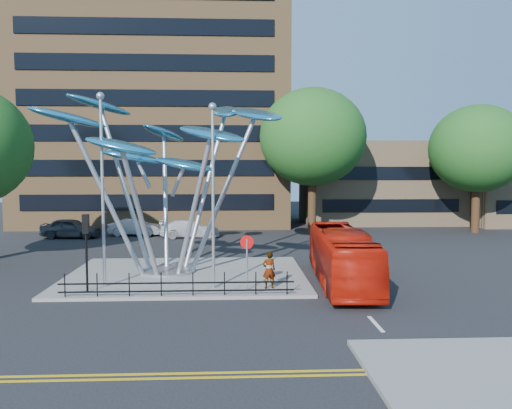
{
  "coord_description": "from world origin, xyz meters",
  "views": [
    {
      "loc": [
        1.39,
        -19.3,
        5.66
      ],
      "look_at": [
        2.47,
        4.0,
        3.86
      ],
      "focal_mm": 35.0,
      "sensor_mm": 36.0,
      "label": 1
    }
  ],
  "objects_px": {
    "leaf_sculpture": "(166,142)",
    "street_lamp_left": "(102,173)",
    "traffic_light_island": "(86,236)",
    "parked_car_mid": "(135,227)",
    "tree_right": "(313,137)",
    "no_entry_sign_island": "(247,253)",
    "red_bus": "(342,257)",
    "parked_car_right": "(190,229)",
    "street_lamp_right": "(213,179)",
    "parked_car_left": "(71,228)",
    "pedestrian": "(269,270)",
    "tree_far": "(477,149)"
  },
  "relations": [
    {
      "from": "leaf_sculpture",
      "to": "street_lamp_left",
      "type": "relative_size",
      "value": 1.45
    },
    {
      "from": "traffic_light_island",
      "to": "parked_car_mid",
      "type": "height_order",
      "value": "traffic_light_island"
    },
    {
      "from": "tree_right",
      "to": "no_entry_sign_island",
      "type": "relative_size",
      "value": 4.94
    },
    {
      "from": "street_lamp_left",
      "to": "red_bus",
      "type": "height_order",
      "value": "street_lamp_left"
    },
    {
      "from": "traffic_light_island",
      "to": "red_bus",
      "type": "distance_m",
      "value": 11.79
    },
    {
      "from": "street_lamp_left",
      "to": "red_bus",
      "type": "xyz_separation_m",
      "value": [
        11.1,
        0.63,
        -4.03
      ]
    },
    {
      "from": "no_entry_sign_island",
      "to": "parked_car_mid",
      "type": "bearing_deg",
      "value": 114.39
    },
    {
      "from": "red_bus",
      "to": "parked_car_right",
      "type": "relative_size",
      "value": 2.01
    },
    {
      "from": "leaf_sculpture",
      "to": "street_lamp_right",
      "type": "relative_size",
      "value": 1.53
    },
    {
      "from": "red_bus",
      "to": "parked_car_left",
      "type": "xyz_separation_m",
      "value": [
        -17.97,
        16.18,
        -0.54
      ]
    },
    {
      "from": "leaf_sculpture",
      "to": "traffic_light_island",
      "type": "distance_m",
      "value": 6.65
    },
    {
      "from": "pedestrian",
      "to": "parked_car_right",
      "type": "relative_size",
      "value": 0.35
    },
    {
      "from": "street_lamp_right",
      "to": "parked_car_mid",
      "type": "distance_m",
      "value": 20.18
    },
    {
      "from": "tree_right",
      "to": "red_bus",
      "type": "distance_m",
      "value": 19.14
    },
    {
      "from": "parked_car_left",
      "to": "parked_car_mid",
      "type": "xyz_separation_m",
      "value": [
        4.81,
        1.07,
        -0.08
      ]
    },
    {
      "from": "pedestrian",
      "to": "traffic_light_island",
      "type": "bearing_deg",
      "value": -7.67
    },
    {
      "from": "leaf_sculpture",
      "to": "street_lamp_right",
      "type": "bearing_deg",
      "value": -55.09
    },
    {
      "from": "tree_right",
      "to": "parked_car_left",
      "type": "xyz_separation_m",
      "value": [
        -19.37,
        -1.68,
        -7.26
      ]
    },
    {
      "from": "leaf_sculpture",
      "to": "traffic_light_island",
      "type": "xyz_separation_m",
      "value": [
        -2.93,
        -4.18,
        -4.26
      ]
    },
    {
      "from": "street_lamp_left",
      "to": "traffic_light_island",
      "type": "bearing_deg",
      "value": -116.57
    },
    {
      "from": "tree_right",
      "to": "street_lamp_right",
      "type": "xyz_separation_m",
      "value": [
        -7.5,
        -19.0,
        -2.94
      ]
    },
    {
      "from": "pedestrian",
      "to": "parked_car_left",
      "type": "relative_size",
      "value": 0.37
    },
    {
      "from": "street_lamp_right",
      "to": "red_bus",
      "type": "relative_size",
      "value": 0.87
    },
    {
      "from": "tree_far",
      "to": "traffic_light_island",
      "type": "distance_m",
      "value": 33.61
    },
    {
      "from": "tree_right",
      "to": "tree_far",
      "type": "bearing_deg",
      "value": 0.0
    },
    {
      "from": "street_lamp_right",
      "to": "parked_car_left",
      "type": "relative_size",
      "value": 1.81
    },
    {
      "from": "leaf_sculpture",
      "to": "parked_car_right",
      "type": "distance_m",
      "value": 14.93
    },
    {
      "from": "street_lamp_left",
      "to": "leaf_sculpture",
      "type": "bearing_deg",
      "value": 52.6
    },
    {
      "from": "street_lamp_left",
      "to": "parked_car_left",
      "type": "distance_m",
      "value": 18.73
    },
    {
      "from": "traffic_light_island",
      "to": "parked_car_mid",
      "type": "relative_size",
      "value": 0.81
    },
    {
      "from": "pedestrian",
      "to": "parked_car_mid",
      "type": "height_order",
      "value": "pedestrian"
    },
    {
      "from": "tree_far",
      "to": "traffic_light_island",
      "type": "relative_size",
      "value": 3.16
    },
    {
      "from": "parked_car_right",
      "to": "leaf_sculpture",
      "type": "bearing_deg",
      "value": 173.54
    },
    {
      "from": "tree_far",
      "to": "parked_car_right",
      "type": "height_order",
      "value": "tree_far"
    },
    {
      "from": "tree_right",
      "to": "parked_car_left",
      "type": "distance_m",
      "value": 20.75
    },
    {
      "from": "leaf_sculpture",
      "to": "no_entry_sign_island",
      "type": "bearing_deg",
      "value": -45.67
    },
    {
      "from": "parked_car_left",
      "to": "street_lamp_left",
      "type": "bearing_deg",
      "value": -154.81
    },
    {
      "from": "pedestrian",
      "to": "tree_right",
      "type": "bearing_deg",
      "value": -114.53
    },
    {
      "from": "red_bus",
      "to": "pedestrian",
      "type": "bearing_deg",
      "value": -156.25
    },
    {
      "from": "street_lamp_right",
      "to": "red_bus",
      "type": "height_order",
      "value": "street_lamp_right"
    },
    {
      "from": "parked_car_left",
      "to": "parked_car_right",
      "type": "bearing_deg",
      "value": -87.33
    },
    {
      "from": "tree_right",
      "to": "street_lamp_right",
      "type": "bearing_deg",
      "value": -111.54
    },
    {
      "from": "tree_right",
      "to": "parked_car_mid",
      "type": "xyz_separation_m",
      "value": [
        -14.56,
        -0.61,
        -7.34
      ]
    },
    {
      "from": "leaf_sculpture",
      "to": "parked_car_left",
      "type": "xyz_separation_m",
      "value": [
        -9.3,
        13.64,
        -6.09
      ]
    },
    {
      "from": "street_lamp_right",
      "to": "no_entry_sign_island",
      "type": "xyz_separation_m",
      "value": [
        1.5,
        -0.48,
        -3.28
      ]
    },
    {
      "from": "tree_right",
      "to": "no_entry_sign_island",
      "type": "height_order",
      "value": "tree_right"
    },
    {
      "from": "leaf_sculpture",
      "to": "pedestrian",
      "type": "relative_size",
      "value": 7.58
    },
    {
      "from": "parked_car_left",
      "to": "parked_car_mid",
      "type": "bearing_deg",
      "value": -74.45
    },
    {
      "from": "no_entry_sign_island",
      "to": "pedestrian",
      "type": "distance_m",
      "value": 1.33
    },
    {
      "from": "parked_car_right",
      "to": "pedestrian",
      "type": "bearing_deg",
      "value": -170.25
    }
  ]
}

